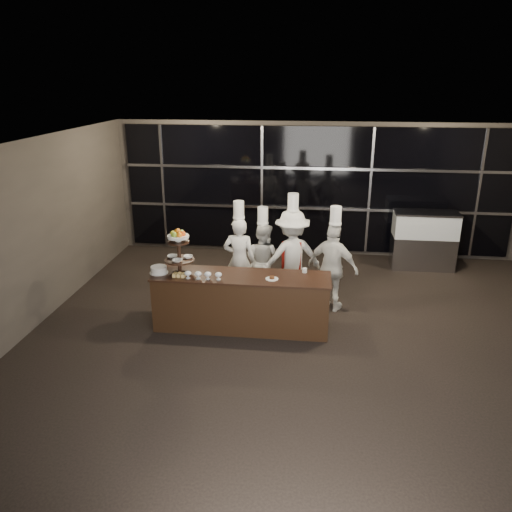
# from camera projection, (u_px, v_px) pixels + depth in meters

# --- Properties ---
(room) EXTENTS (10.00, 10.00, 10.00)m
(room) POSITION_uv_depth(u_px,v_px,m) (312.00, 270.00, 6.56)
(room) COLOR black
(room) RESTS_ON ground
(window_wall) EXTENTS (8.60, 0.10, 2.80)m
(window_wall) POSITION_uv_depth(u_px,v_px,m) (315.00, 190.00, 11.17)
(window_wall) COLOR black
(window_wall) RESTS_ON ground
(buffet_counter) EXTENTS (2.84, 0.74, 0.92)m
(buffet_counter) POSITION_uv_depth(u_px,v_px,m) (242.00, 301.00, 8.09)
(buffet_counter) COLOR black
(buffet_counter) RESTS_ON ground
(display_stand) EXTENTS (0.48, 0.48, 0.74)m
(display_stand) POSITION_uv_depth(u_px,v_px,m) (179.00, 248.00, 7.91)
(display_stand) COLOR black
(display_stand) RESTS_ON buffet_counter
(compotes) EXTENTS (0.60, 0.11, 0.12)m
(compotes) POSITION_uv_depth(u_px,v_px,m) (203.00, 274.00, 7.77)
(compotes) COLOR silver
(compotes) RESTS_ON buffet_counter
(layer_cake) EXTENTS (0.30, 0.30, 0.11)m
(layer_cake) POSITION_uv_depth(u_px,v_px,m) (159.00, 270.00, 8.02)
(layer_cake) COLOR white
(layer_cake) RESTS_ON buffet_counter
(pastry_squares) EXTENTS (0.20, 0.13, 0.05)m
(pastry_squares) POSITION_uv_depth(u_px,v_px,m) (179.00, 275.00, 7.88)
(pastry_squares) COLOR #E8C371
(pastry_squares) RESTS_ON buffet_counter
(small_plate) EXTENTS (0.20, 0.20, 0.05)m
(small_plate) POSITION_uv_depth(u_px,v_px,m) (272.00, 278.00, 7.78)
(small_plate) COLOR white
(small_plate) RESTS_ON buffet_counter
(chef_cup) EXTENTS (0.08, 0.08, 0.07)m
(chef_cup) POSITION_uv_depth(u_px,v_px,m) (305.00, 270.00, 8.05)
(chef_cup) COLOR white
(chef_cup) RESTS_ON buffet_counter
(display_case) EXTENTS (1.32, 0.58, 1.24)m
(display_case) POSITION_uv_depth(u_px,v_px,m) (424.00, 237.00, 10.59)
(display_case) COLOR #A5A5AA
(display_case) RESTS_ON ground
(chef_a) EXTENTS (0.59, 0.39, 1.88)m
(chef_a) POSITION_uv_depth(u_px,v_px,m) (239.00, 259.00, 8.94)
(chef_a) COLOR white
(chef_a) RESTS_ON ground
(chef_b) EXTENTS (0.85, 0.78, 1.72)m
(chef_b) POSITION_uv_depth(u_px,v_px,m) (263.00, 260.00, 9.18)
(chef_b) COLOR silver
(chef_b) RESTS_ON ground
(chef_c) EXTENTS (1.26, 0.99, 2.01)m
(chef_c) POSITION_uv_depth(u_px,v_px,m) (292.00, 256.00, 8.94)
(chef_c) COLOR silver
(chef_c) RESTS_ON ground
(chef_d) EXTENTS (1.00, 0.74, 1.88)m
(chef_d) POSITION_uv_depth(u_px,v_px,m) (333.00, 267.00, 8.62)
(chef_d) COLOR white
(chef_d) RESTS_ON ground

